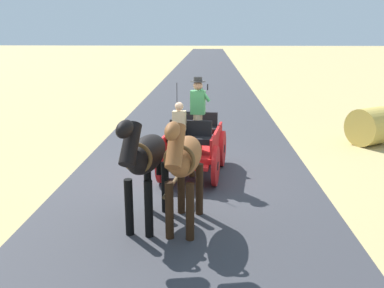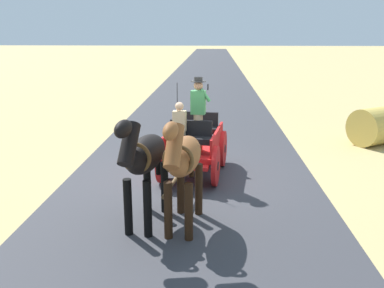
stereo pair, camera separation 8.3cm
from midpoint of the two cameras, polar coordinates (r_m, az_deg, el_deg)
name	(u,v)px [view 1 (the left image)]	position (r m, az deg, el deg)	size (l,w,h in m)	color
ground_plane	(191,176)	(10.70, -0.33, -4.29)	(200.00, 200.00, 0.00)	tan
road_surface	(191,175)	(10.70, -0.33, -4.27)	(6.15, 160.00, 0.01)	#38383D
horse_drawn_carriage	(194,143)	(10.57, -0.02, 0.08)	(1.72, 4.51, 2.50)	red
horse_near_side	(184,160)	(7.50, -1.40, -2.16)	(0.75, 2.14, 2.21)	brown
horse_off_side	(145,158)	(7.67, -6.67, -1.86)	(0.81, 2.15, 2.21)	black
hay_bale	(371,126)	(14.61, 22.88, 2.21)	(1.20, 1.20, 1.10)	gold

